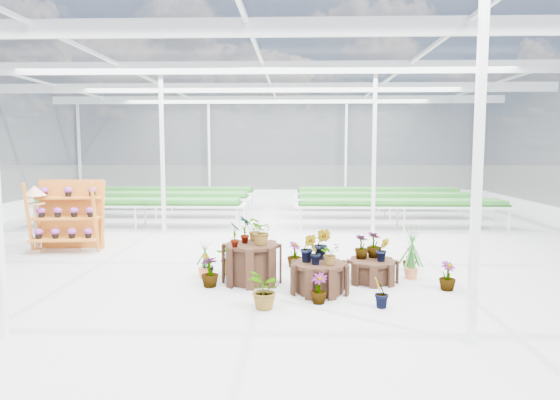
{
  "coord_description": "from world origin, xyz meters",
  "views": [
    {
      "loc": [
        0.78,
        -10.14,
        2.45
      ],
      "look_at": [
        0.45,
        0.8,
        1.3
      ],
      "focal_mm": 32.0,
      "sensor_mm": 36.0,
      "label": 1
    }
  ],
  "objects_px": {
    "bird_table": "(36,219)",
    "shelf_rack": "(67,216)",
    "plinth_mid": "(319,278)",
    "plinth_tall": "(252,263)",
    "plinth_low": "(372,271)"
  },
  "relations": [
    {
      "from": "plinth_mid",
      "to": "shelf_rack",
      "type": "height_order",
      "value": "shelf_rack"
    },
    {
      "from": "bird_table",
      "to": "shelf_rack",
      "type": "bearing_deg",
      "value": -0.02
    },
    {
      "from": "plinth_tall",
      "to": "shelf_rack",
      "type": "relative_size",
      "value": 0.62
    },
    {
      "from": "plinth_low",
      "to": "plinth_tall",
      "type": "bearing_deg",
      "value": -177.4
    },
    {
      "from": "plinth_low",
      "to": "shelf_rack",
      "type": "distance_m",
      "value": 7.31
    },
    {
      "from": "shelf_rack",
      "to": "bird_table",
      "type": "height_order",
      "value": "shelf_rack"
    },
    {
      "from": "plinth_low",
      "to": "bird_table",
      "type": "bearing_deg",
      "value": 162.21
    },
    {
      "from": "plinth_tall",
      "to": "plinth_mid",
      "type": "xyz_separation_m",
      "value": [
        1.2,
        -0.6,
        -0.1
      ]
    },
    {
      "from": "plinth_low",
      "to": "shelf_rack",
      "type": "relative_size",
      "value": 0.54
    },
    {
      "from": "bird_table",
      "to": "plinth_tall",
      "type": "bearing_deg",
      "value": -37.36
    },
    {
      "from": "plinth_tall",
      "to": "plinth_mid",
      "type": "bearing_deg",
      "value": -26.57
    },
    {
      "from": "plinth_low",
      "to": "shelf_rack",
      "type": "bearing_deg",
      "value": 159.51
    },
    {
      "from": "plinth_tall",
      "to": "bird_table",
      "type": "relative_size",
      "value": 0.66
    },
    {
      "from": "plinth_low",
      "to": "bird_table",
      "type": "xyz_separation_m",
      "value": [
        -7.49,
        2.4,
        0.59
      ]
    },
    {
      "from": "plinth_mid",
      "to": "bird_table",
      "type": "height_order",
      "value": "bird_table"
    }
  ]
}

